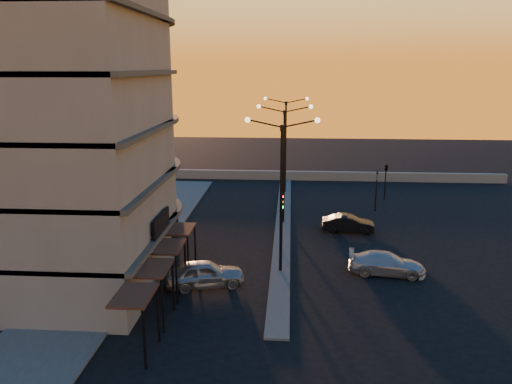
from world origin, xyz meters
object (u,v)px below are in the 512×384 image
(streetlamp_mid, at_px, (284,155))
(traffic_light_main, at_px, (282,214))
(car_sedan, at_px, (348,224))
(car_wagon, at_px, (387,264))
(car_hatchback, at_px, (205,274))

(streetlamp_mid, height_order, traffic_light_main, streetlamp_mid)
(car_sedan, bearing_deg, traffic_light_main, 140.45)
(traffic_light_main, relative_size, car_wagon, 0.93)
(car_hatchback, relative_size, car_wagon, 0.98)
(car_sedan, relative_size, car_wagon, 0.87)
(traffic_light_main, bearing_deg, car_sedan, 46.35)
(car_hatchback, distance_m, car_sedan, 13.97)
(traffic_light_main, height_order, car_hatchback, traffic_light_main)
(traffic_light_main, relative_size, car_hatchback, 0.95)
(traffic_light_main, bearing_deg, car_wagon, -22.57)
(streetlamp_mid, distance_m, car_wagon, 12.75)
(traffic_light_main, xyz_separation_m, car_hatchback, (-4.28, -5.21, -2.12))
(traffic_light_main, xyz_separation_m, car_sedan, (5.00, 5.24, -2.23))
(car_wagon, bearing_deg, streetlamp_mid, 40.53)
(traffic_light_main, relative_size, car_sedan, 1.06)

